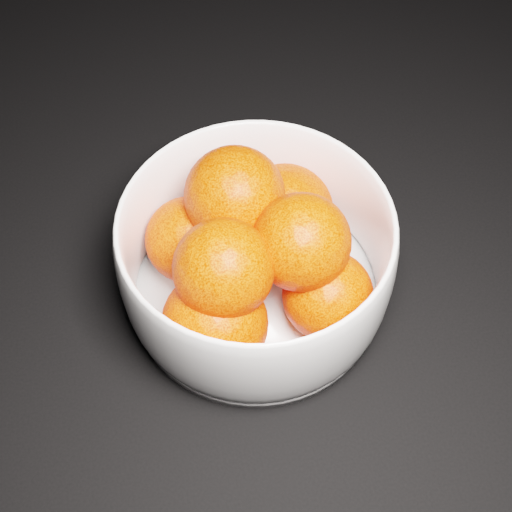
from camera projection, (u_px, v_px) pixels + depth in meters
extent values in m
cylinder|color=white|center=(256.00, 292.00, 0.56)|extent=(0.19, 0.19, 0.01)
sphere|color=#EF3709|center=(284.00, 213.00, 0.55)|extent=(0.08, 0.08, 0.08)
sphere|color=#EF3709|center=(189.00, 240.00, 0.54)|extent=(0.07, 0.07, 0.07)
sphere|color=#EF3709|center=(215.00, 323.00, 0.50)|extent=(0.07, 0.07, 0.07)
sphere|color=#EF3709|center=(328.00, 296.00, 0.51)|extent=(0.07, 0.07, 0.07)
sphere|color=#EF3709|center=(235.00, 196.00, 0.51)|extent=(0.07, 0.07, 0.07)
sphere|color=#EF3709|center=(224.00, 269.00, 0.47)|extent=(0.07, 0.07, 0.07)
sphere|color=#EF3709|center=(301.00, 242.00, 0.49)|extent=(0.07, 0.07, 0.07)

